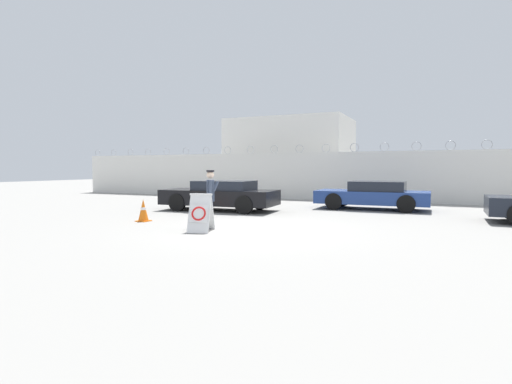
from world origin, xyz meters
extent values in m
plane|color=gray|center=(0.00, 0.00, 0.00)|extent=(90.00, 90.00, 0.00)
cube|color=silver|center=(0.00, 11.15, 1.31)|extent=(36.00, 0.30, 2.62)
torus|color=gray|center=(-17.60, 11.15, 2.84)|extent=(0.47, 0.03, 0.47)
torus|color=gray|center=(-16.07, 11.15, 2.84)|extent=(0.47, 0.03, 0.47)
torus|color=gray|center=(-14.54, 11.15, 2.84)|extent=(0.47, 0.03, 0.47)
torus|color=gray|center=(-13.01, 11.15, 2.84)|extent=(0.47, 0.03, 0.47)
torus|color=gray|center=(-11.48, 11.15, 2.84)|extent=(0.47, 0.03, 0.47)
torus|color=gray|center=(-9.95, 11.15, 2.84)|extent=(0.47, 0.03, 0.47)
torus|color=gray|center=(-8.42, 11.15, 2.84)|extent=(0.47, 0.03, 0.47)
torus|color=gray|center=(-6.89, 11.15, 2.84)|extent=(0.47, 0.03, 0.47)
torus|color=gray|center=(-5.36, 11.15, 2.84)|extent=(0.47, 0.03, 0.47)
torus|color=gray|center=(-3.83, 11.15, 2.84)|extent=(0.47, 0.03, 0.47)
torus|color=gray|center=(-2.30, 11.15, 2.84)|extent=(0.47, 0.03, 0.47)
torus|color=gray|center=(-0.77, 11.15, 2.84)|extent=(0.47, 0.03, 0.47)
torus|color=gray|center=(0.77, 11.15, 2.84)|extent=(0.47, 0.03, 0.47)
torus|color=gray|center=(2.30, 11.15, 2.84)|extent=(0.47, 0.03, 0.47)
torus|color=gray|center=(3.83, 11.15, 2.84)|extent=(0.47, 0.03, 0.47)
torus|color=gray|center=(5.36, 11.15, 2.84)|extent=(0.47, 0.03, 0.47)
torus|color=gray|center=(6.89, 11.15, 2.84)|extent=(0.47, 0.03, 0.47)
cube|color=silver|center=(-4.45, 15.64, 2.53)|extent=(7.89, 5.21, 5.06)
cube|color=white|center=(-1.02, -1.20, 0.50)|extent=(0.70, 0.61, 1.02)
cube|color=white|center=(-1.14, -0.81, 0.50)|extent=(0.70, 0.61, 1.02)
cube|color=white|center=(-1.08, -1.01, 1.02)|extent=(0.62, 0.24, 0.05)
cube|color=white|center=(-1.00, -1.24, 0.52)|extent=(0.54, 0.35, 0.47)
torus|color=red|center=(-1.00, -1.26, 0.52)|extent=(0.44, 0.31, 0.39)
cylinder|color=#232838|center=(-1.07, -0.52, 0.40)|extent=(0.15, 0.15, 0.80)
cylinder|color=#232838|center=(-1.17, -0.36, 0.40)|extent=(0.15, 0.15, 0.80)
cube|color=#384256|center=(-1.12, -0.44, 1.10)|extent=(0.41, 0.47, 0.61)
sphere|color=beige|center=(-1.12, -0.44, 1.56)|extent=(0.22, 0.22, 0.22)
cylinder|color=#384256|center=(-0.98, -0.66, 1.12)|extent=(0.09, 0.09, 0.58)
cylinder|color=#384256|center=(-1.17, -0.17, 1.09)|extent=(0.33, 0.25, 0.57)
cylinder|color=black|center=(-1.12, -0.44, 1.67)|extent=(0.23, 0.23, 0.05)
cube|color=orange|center=(-3.93, -0.04, 0.01)|extent=(0.39, 0.39, 0.03)
cone|color=orange|center=(-3.93, -0.04, 0.38)|extent=(0.33, 0.33, 0.70)
cylinder|color=white|center=(-3.93, -0.04, 0.42)|extent=(0.17, 0.17, 0.10)
cylinder|color=black|center=(-4.74, 2.95, 0.36)|extent=(0.72, 0.25, 0.71)
cylinder|color=black|center=(-4.87, 4.72, 0.36)|extent=(0.72, 0.25, 0.71)
cylinder|color=black|center=(-1.82, 3.17, 0.36)|extent=(0.72, 0.25, 0.71)
cylinder|color=black|center=(-1.95, 4.94, 0.36)|extent=(0.72, 0.25, 0.71)
cube|color=black|center=(-3.34, 3.95, 0.55)|extent=(4.86, 2.24, 0.61)
cube|color=black|center=(-3.11, 3.96, 1.05)|extent=(2.39, 1.87, 0.38)
cylinder|color=black|center=(0.90, 6.13, 0.35)|extent=(0.71, 0.21, 0.71)
cylinder|color=black|center=(0.88, 7.96, 0.35)|extent=(0.71, 0.21, 0.71)
cylinder|color=black|center=(3.75, 6.16, 0.35)|extent=(0.71, 0.21, 0.71)
cylinder|color=black|center=(3.73, 7.99, 0.35)|extent=(0.71, 0.21, 0.71)
cube|color=navy|center=(2.31, 7.06, 0.52)|extent=(4.61, 1.98, 0.54)
cube|color=black|center=(2.54, 7.06, 0.99)|extent=(2.22, 1.77, 0.41)
cylinder|color=black|center=(7.16, 5.57, 0.35)|extent=(0.70, 0.21, 0.69)
camera|label=1|loc=(4.89, -10.36, 1.75)|focal=28.00mm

